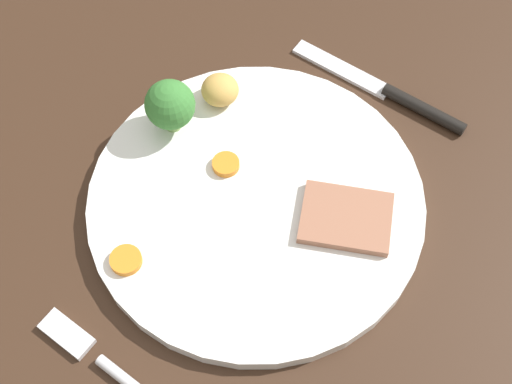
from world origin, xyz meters
TOP-DOWN VIEW (x-y plane):
  - dining_table at (0.00, 0.00)cm, footprint 120.00×84.00cm
  - dinner_plate at (2.50, 2.53)cm, footprint 29.22×29.22cm
  - meat_slice_main at (5.58, -4.73)cm, footprint 8.71×9.42cm
  - roast_potato_left at (8.75, 11.85)cm, footprint 4.65×4.64cm
  - carrot_coin_front at (3.32, 6.61)cm, footprint 2.42×2.42cm
  - carrot_coin_back at (-8.86, 6.99)cm, footprint 2.64×2.64cm
  - broccoli_floret at (3.65, 13.17)cm, footprint 4.51×4.51cm
  - fork at (-15.88, 1.94)cm, footprint 2.20×15.30cm
  - knife at (20.07, -0.12)cm, footprint 2.75×18.56cm

SIDE VIEW (x-z plane):
  - dining_table at x=0.00cm, z-range 0.00..3.60cm
  - fork at x=-15.88cm, z-range 3.54..4.44cm
  - knife at x=20.07cm, z-range 3.45..4.65cm
  - dinner_plate at x=2.50cm, z-range 3.60..5.00cm
  - carrot_coin_back at x=-8.86cm, z-range 5.00..5.64cm
  - carrot_coin_front at x=3.32cm, z-range 5.00..5.65cm
  - meat_slice_main at x=5.58cm, z-range 5.00..5.80cm
  - roast_potato_left at x=8.75cm, z-range 5.00..7.61cm
  - broccoli_floret at x=3.65cm, z-range 5.38..10.83cm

